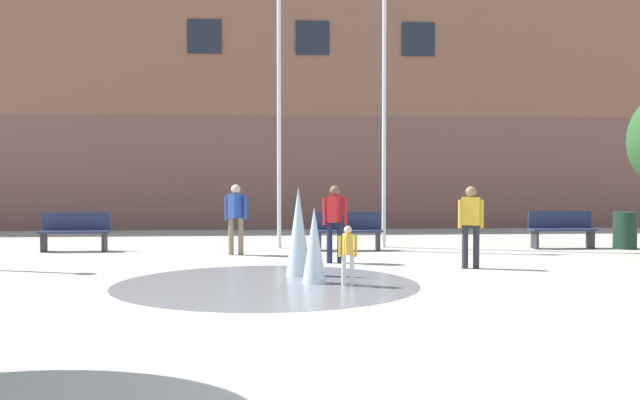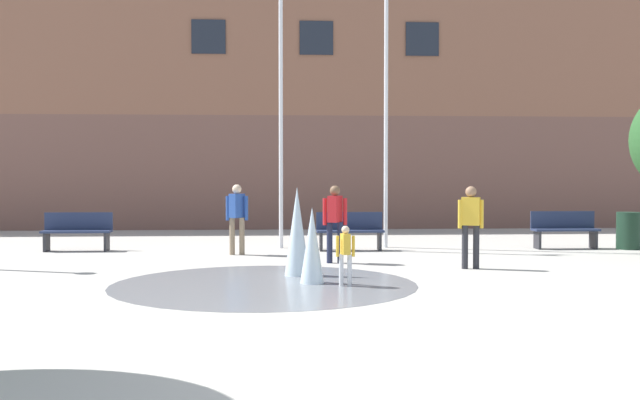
% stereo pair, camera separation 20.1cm
% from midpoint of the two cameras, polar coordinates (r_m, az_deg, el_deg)
% --- Properties ---
extents(ground_plane, '(100.00, 100.00, 0.00)m').
position_cam_midpoint_polar(ground_plane, '(7.50, 7.59, -12.11)').
color(ground_plane, '#B2ADA3').
extents(library_building, '(36.00, 6.05, 8.34)m').
position_cam_midpoint_polar(library_building, '(27.71, -1.20, 6.84)').
color(library_building, brown).
rests_on(library_building, ground).
extents(splash_fountain, '(5.06, 5.06, 1.60)m').
position_cam_midpoint_polar(splash_fountain, '(12.88, -2.42, -3.76)').
color(splash_fountain, gray).
rests_on(splash_fountain, ground).
extents(park_bench_center, '(1.60, 0.44, 0.91)m').
position_cam_midpoint_polar(park_bench_center, '(18.62, -18.47, -2.26)').
color(park_bench_center, '#28282D').
rests_on(park_bench_center, ground).
extents(park_bench_near_trashcan, '(1.60, 0.44, 0.91)m').
position_cam_midpoint_polar(park_bench_near_trashcan, '(17.90, 1.86, -2.32)').
color(park_bench_near_trashcan, '#28282D').
rests_on(park_bench_near_trashcan, ground).
extents(park_bench_far_right, '(1.60, 0.44, 0.91)m').
position_cam_midpoint_polar(park_bench_far_right, '(19.30, 17.66, -2.10)').
color(park_bench_far_right, '#28282D').
rests_on(park_bench_far_right, ground).
extents(adult_near_bench, '(0.50, 0.39, 1.59)m').
position_cam_midpoint_polar(adult_near_bench, '(15.31, 0.76, -1.35)').
color(adult_near_bench, '#1E233D').
rests_on(adult_near_bench, ground).
extents(teen_by_trashcan, '(0.50, 0.32, 1.59)m').
position_cam_midpoint_polar(teen_by_trashcan, '(14.69, 11.04, -1.52)').
color(teen_by_trashcan, '#28282D').
rests_on(teen_by_trashcan, ground).
extents(adult_in_red, '(0.50, 0.39, 1.59)m').
position_cam_midpoint_polar(adult_in_red, '(16.97, -6.77, -1.03)').
color(adult_in_red, '#89755B').
rests_on(adult_in_red, ground).
extents(child_with_pink_shirt, '(0.31, 0.23, 0.99)m').
position_cam_midpoint_polar(child_with_pink_shirt, '(12.17, 1.66, -3.88)').
color(child_with_pink_shirt, silver).
rests_on(child_with_pink_shirt, ground).
extents(flagpole_left, '(0.80, 0.10, 7.36)m').
position_cam_midpoint_polar(flagpole_left, '(18.54, -3.36, 8.48)').
color(flagpole_left, silver).
rests_on(flagpole_left, ground).
extents(flagpole_right, '(0.80, 0.10, 7.09)m').
position_cam_midpoint_polar(flagpole_right, '(18.75, 4.70, 7.98)').
color(flagpole_right, silver).
rests_on(flagpole_right, ground).
extents(trash_can, '(0.56, 0.56, 0.90)m').
position_cam_midpoint_polar(trash_can, '(19.69, 21.95, -2.16)').
color(trash_can, '#193323').
rests_on(trash_can, ground).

